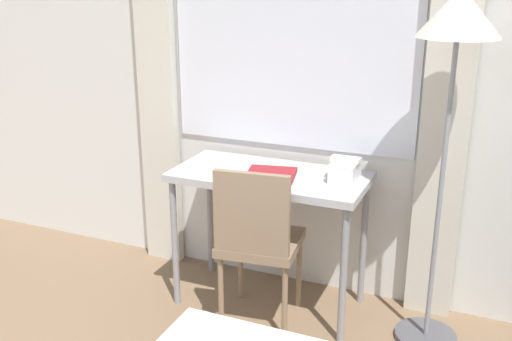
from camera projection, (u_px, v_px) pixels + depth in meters
wall_back_with_window at (295, 56)px, 3.27m from camera, size 5.49×0.13×2.70m
desk at (270, 187)px, 3.20m from camera, size 1.03×0.50×0.78m
desk_chair at (258, 236)px, 3.05m from camera, size 0.45×0.45×0.89m
standing_lamp at (455, 51)px, 2.61m from camera, size 0.37×0.37×1.74m
telephone at (345, 170)px, 3.05m from camera, size 0.15×0.19×0.12m
book at (271, 174)px, 3.12m from camera, size 0.29×0.27×0.02m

